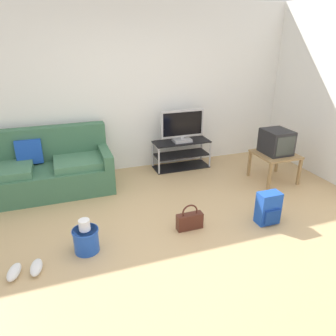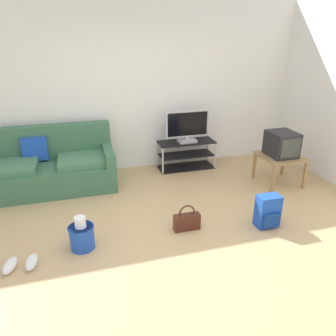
% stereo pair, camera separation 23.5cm
% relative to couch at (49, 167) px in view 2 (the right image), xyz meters
% --- Properties ---
extents(ground_plane, '(9.00, 9.80, 0.02)m').
position_rel_couch_xyz_m(ground_plane, '(1.25, -1.95, -0.34)').
color(ground_plane, tan).
extents(wall_back, '(9.00, 0.10, 2.70)m').
position_rel_couch_xyz_m(wall_back, '(1.25, 0.50, 1.02)').
color(wall_back, white).
rests_on(wall_back, ground_plane).
extents(couch, '(1.91, 0.87, 0.90)m').
position_rel_couch_xyz_m(couch, '(0.00, 0.00, 0.00)').
color(couch, '#3D6B4C').
rests_on(couch, ground_plane).
extents(tv_stand, '(0.97, 0.39, 0.48)m').
position_rel_couch_xyz_m(tv_stand, '(2.24, 0.17, -0.09)').
color(tv_stand, black).
rests_on(tv_stand, ground_plane).
extents(flat_tv, '(0.75, 0.22, 0.54)m').
position_rel_couch_xyz_m(flat_tv, '(2.24, 0.14, 0.42)').
color(flat_tv, '#B2B2B7').
rests_on(flat_tv, tv_stand).
extents(side_table, '(0.60, 0.60, 0.46)m').
position_rel_couch_xyz_m(side_table, '(3.43, -0.83, 0.07)').
color(side_table, '#9E7A4C').
rests_on(side_table, ground_plane).
extents(crt_tv, '(0.39, 0.44, 0.37)m').
position_rel_couch_xyz_m(crt_tv, '(3.43, -0.81, 0.32)').
color(crt_tv, '#232326').
rests_on(crt_tv, side_table).
extents(backpack, '(0.28, 0.24, 0.41)m').
position_rel_couch_xyz_m(backpack, '(2.59, -1.87, -0.13)').
color(backpack, blue).
rests_on(backpack, ground_plane).
extents(handbag, '(0.32, 0.11, 0.33)m').
position_rel_couch_xyz_m(handbag, '(1.62, -1.67, -0.21)').
color(handbag, '#4C2319').
rests_on(handbag, ground_plane).
extents(cleaning_bucket, '(0.28, 0.28, 0.39)m').
position_rel_couch_xyz_m(cleaning_bucket, '(0.41, -1.70, -0.17)').
color(cleaning_bucket, blue).
rests_on(cleaning_bucket, ground_plane).
extents(sneakers_pair, '(0.36, 0.27, 0.09)m').
position_rel_couch_xyz_m(sneakers_pair, '(-0.21, -1.86, -0.28)').
color(sneakers_pair, white).
rests_on(sneakers_pair, ground_plane).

